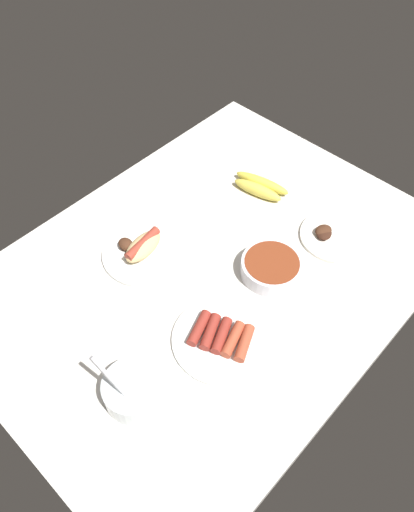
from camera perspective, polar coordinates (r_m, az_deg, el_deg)
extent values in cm
cube|color=silver|center=(131.47, 0.43, -1.83)|extent=(120.00, 90.00, 3.00)
cylinder|color=white|center=(118.23, 1.64, -9.45)|extent=(23.20, 23.20, 1.00)
cylinder|color=maroon|center=(117.66, -0.91, -8.20)|extent=(9.36, 5.49, 2.52)
cylinder|color=maroon|center=(117.14, 0.37, -8.62)|extent=(9.26, 6.14, 2.52)
cylinder|color=maroon|center=(116.70, 1.66, -9.03)|extent=(9.29, 5.98, 2.52)
cylinder|color=#AD472D|center=(116.31, 2.97, -9.44)|extent=(9.38, 5.25, 2.52)
cylinder|color=#AD472D|center=(116.00, 4.28, -9.85)|extent=(9.28, 6.05, 2.52)
cylinder|color=white|center=(133.94, -7.17, 0.36)|extent=(22.20, 22.20, 1.00)
ellipsoid|color=#DBB77A|center=(131.88, -7.29, 1.10)|extent=(12.96, 7.65, 4.40)
cylinder|color=#9E3828|center=(130.96, -7.34, 1.44)|extent=(11.85, 4.00, 2.40)
ellipsoid|color=#472819|center=(134.07, -9.24, 1.33)|extent=(3.93, 4.67, 2.80)
cylinder|color=white|center=(128.61, 7.32, -1.33)|extent=(15.56, 15.56, 4.56)
cylinder|color=maroon|center=(127.14, 7.40, -0.81)|extent=(14.00, 14.00, 1.00)
cylinder|color=white|center=(141.02, 14.30, 2.19)|extent=(18.85, 18.85, 1.00)
ellipsoid|color=#381E14|center=(139.09, 13.17, 2.58)|extent=(6.51, 6.08, 2.06)
ellipsoid|color=#472819|center=(139.36, 13.10, 2.82)|extent=(5.73, 5.07, 2.39)
cylinder|color=silver|center=(111.06, -8.30, -14.87)|extent=(13.28, 13.28, 5.75)
cylinder|color=beige|center=(110.01, -8.37, -14.62)|extent=(11.69, 11.69, 2.59)
cube|color=#B7B7BC|center=(105.79, -10.52, -13.99)|extent=(2.89, 9.37, 13.83)
ellipsoid|color=gold|center=(150.49, 6.27, 8.26)|extent=(6.78, 17.40, 3.49)
ellipsoid|color=#E5D14C|center=(148.06, 5.77, 7.49)|extent=(6.42, 15.67, 3.67)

